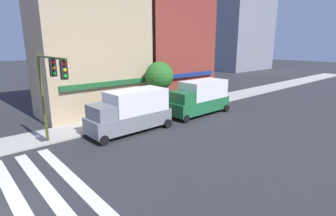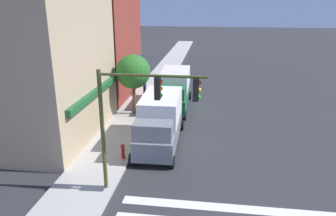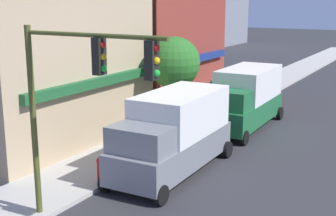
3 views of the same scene
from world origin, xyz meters
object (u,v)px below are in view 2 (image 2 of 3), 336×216
Objects in this scene: box_truck_grey at (160,121)px; street_tree at (133,72)px; pedestrian_blue_shirt at (145,86)px; fire_hydrant at (123,151)px; box_truck_green at (174,89)px; traffic_signal at (140,107)px.

street_tree is at bearing 28.10° from box_truck_grey.
box_truck_grey is 10.46m from pedestrian_blue_shirt.
fire_hydrant is 0.18× the size of street_tree.
traffic_signal is at bearing 178.97° from box_truck_green.
box_truck_grey is at bearing -150.72° from street_tree.
pedestrian_blue_shirt is 12.43m from fire_hydrant.
pedestrian_blue_shirt is (15.31, 3.06, -3.11)m from traffic_signal.
fire_hydrant is (-2.35, 1.70, -0.97)m from box_truck_grey.
box_truck_green is at bearing -1.19° from box_truck_grey.
traffic_signal is 12.91m from box_truck_green.
street_tree is at bearing -9.58° from pedestrian_blue_shirt.
box_truck_grey is at bearing 178.87° from box_truck_green.
box_truck_green reaches higher than pedestrian_blue_shirt.
street_tree reaches higher than box_truck_green.
street_tree is (4.99, 2.80, 1.84)m from box_truck_grey.
street_tree is (10.30, 2.82, -0.76)m from traffic_signal.
box_truck_green is 9.88m from fire_hydrant.
street_tree is (-5.00, -0.24, 2.35)m from pedestrian_blue_shirt.
pedestrian_blue_shirt is (10.00, 3.04, -0.51)m from box_truck_grey.
box_truck_green is 3.53× the size of pedestrian_blue_shirt.
box_truck_green is at bearing 0.11° from traffic_signal.
street_tree reaches higher than fire_hydrant.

